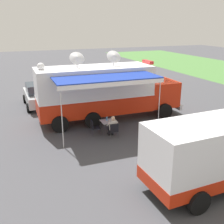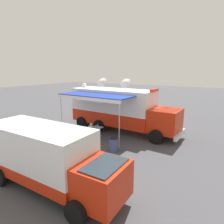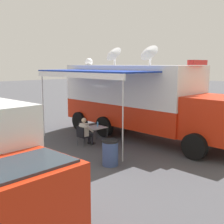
{
  "view_description": "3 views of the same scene",
  "coord_description": "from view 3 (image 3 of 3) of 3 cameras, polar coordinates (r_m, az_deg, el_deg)",
  "views": [
    {
      "loc": [
        15.75,
        -5.22,
        6.03
      ],
      "look_at": [
        2.13,
        0.32,
        1.17
      ],
      "focal_mm": 43.04,
      "sensor_mm": 36.0,
      "label": 1
    },
    {
      "loc": [
        13.84,
        8.67,
        5.09
      ],
      "look_at": [
        0.16,
        0.03,
        1.55
      ],
      "focal_mm": 30.86,
      "sensor_mm": 36.0,
      "label": 2
    },
    {
      "loc": [
        11.06,
        9.58,
        3.54
      ],
      "look_at": [
        0.48,
        -0.78,
        1.12
      ],
      "focal_mm": 46.67,
      "sensor_mm": 36.0,
      "label": 3
    }
  ],
  "objects": [
    {
      "name": "car_behind_truck",
      "position": [
        20.32,
        5.75,
        1.73
      ],
      "size": [
        4.22,
        2.05,
        1.76
      ],
      "color": "#B2B5BA",
      "rests_on": "ground"
    },
    {
      "name": "folding_chair_beside_table",
      "position": [
        13.96,
        -5.45,
        -3.27
      ],
      "size": [
        0.49,
        0.49,
        0.87
      ],
      "color": "black",
      "rests_on": "ground"
    },
    {
      "name": "water_bottle",
      "position": [
        13.35,
        -2.83,
        -2.41
      ],
      "size": [
        0.07,
        0.07,
        0.22
      ],
      "color": "#4C99D8",
      "rests_on": "folding_table"
    },
    {
      "name": "ground_plane",
      "position": [
        15.05,
        3.42,
        -4.32
      ],
      "size": [
        100.0,
        100.0,
        0.0
      ],
      "primitive_type": "plane",
      "color": "#47474C"
    },
    {
      "name": "seated_responder",
      "position": [
        12.88,
        -5.17,
        -3.7
      ],
      "size": [
        0.67,
        0.56,
        1.25
      ],
      "color": "silver",
      "rests_on": "ground"
    },
    {
      "name": "trash_bin",
      "position": [
        10.37,
        -0.35,
        -8.01
      ],
      "size": [
        0.57,
        0.57,
        0.91
      ],
      "color": "#384C7F",
      "rests_on": "ground"
    },
    {
      "name": "lot_stripe",
      "position": [
        16.99,
        10.02,
        -2.86
      ],
      "size": [
        0.25,
        4.8,
        0.01
      ],
      "primitive_type": "cube",
      "rotation": [
        0.0,
        0.0,
        -0.03
      ],
      "color": "silver",
      "rests_on": "ground"
    },
    {
      "name": "folding_table",
      "position": [
        13.28,
        -3.21,
        -3.19
      ],
      "size": [
        0.82,
        0.82,
        0.73
      ],
      "color": "silver",
      "rests_on": "ground"
    },
    {
      "name": "folding_chair_at_table",
      "position": [
        12.79,
        -5.82,
        -4.44
      ],
      "size": [
        0.49,
        0.49,
        0.87
      ],
      "color": "black",
      "rests_on": "ground"
    },
    {
      "name": "command_truck",
      "position": [
        14.2,
        5.64,
        2.81
      ],
      "size": [
        5.0,
        9.55,
        4.53
      ],
      "color": "red",
      "rests_on": "ground"
    }
  ]
}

